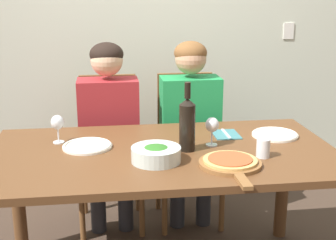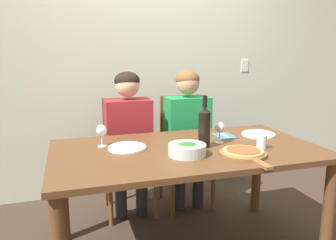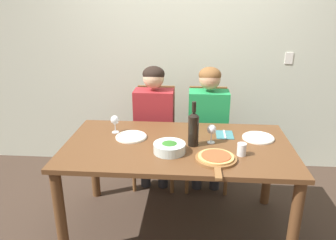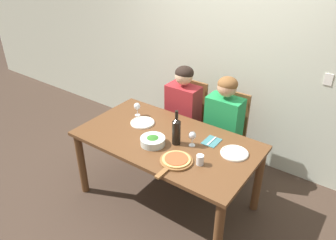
% 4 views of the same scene
% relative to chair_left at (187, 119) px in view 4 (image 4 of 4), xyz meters
% --- Properties ---
extents(ground_plane, '(40.00, 40.00, 0.00)m').
position_rel_chair_left_xyz_m(ground_plane, '(0.27, -0.79, -0.53)').
color(ground_plane, '#3D2D23').
extents(back_wall, '(10.00, 0.06, 2.70)m').
position_rel_chair_left_xyz_m(back_wall, '(0.27, 0.43, 0.82)').
color(back_wall, beige).
rests_on(back_wall, ground).
extents(dining_table, '(1.75, 0.96, 0.77)m').
position_rel_chair_left_xyz_m(dining_table, '(0.27, -0.79, 0.13)').
color(dining_table, brown).
rests_on(dining_table, ground).
extents(chair_left, '(0.42, 0.42, 1.00)m').
position_rel_chair_left_xyz_m(chair_left, '(0.00, 0.00, 0.00)').
color(chair_left, brown).
rests_on(chair_left, ground).
extents(chair_right, '(0.42, 0.42, 1.00)m').
position_rel_chair_left_xyz_m(chair_right, '(0.53, 0.00, 0.00)').
color(chair_right, brown).
rests_on(chair_right, ground).
extents(person_woman, '(0.47, 0.51, 1.24)m').
position_rel_chair_left_xyz_m(person_woman, '(-0.00, -0.12, 0.22)').
color(person_woman, '#28282D').
rests_on(person_woman, ground).
extents(person_man, '(0.47, 0.51, 1.24)m').
position_rel_chair_left_xyz_m(person_man, '(0.53, -0.12, 0.22)').
color(person_man, '#28282D').
rests_on(person_man, ground).
extents(wine_bottle, '(0.08, 0.08, 0.35)m').
position_rel_chair_left_xyz_m(wine_bottle, '(0.38, -0.81, 0.38)').
color(wine_bottle, black).
rests_on(wine_bottle, dining_table).
extents(broccoli_bowl, '(0.24, 0.24, 0.08)m').
position_rel_chair_left_xyz_m(broccoli_bowl, '(0.21, -0.94, 0.27)').
color(broccoli_bowl, silver).
rests_on(broccoli_bowl, dining_table).
extents(dinner_plate_left, '(0.25, 0.25, 0.02)m').
position_rel_chair_left_xyz_m(dinner_plate_left, '(-0.12, -0.70, 0.25)').
color(dinner_plate_left, silver).
rests_on(dinner_plate_left, dining_table).
extents(dinner_plate_right, '(0.25, 0.25, 0.02)m').
position_rel_chair_left_xyz_m(dinner_plate_right, '(0.91, -0.64, 0.25)').
color(dinner_plate_right, silver).
rests_on(dinner_plate_right, dining_table).
extents(pizza_on_board, '(0.29, 0.43, 0.04)m').
position_rel_chair_left_xyz_m(pizza_on_board, '(0.54, -1.05, 0.25)').
color(pizza_on_board, brown).
rests_on(pizza_on_board, dining_table).
extents(wine_glass_left, '(0.07, 0.07, 0.15)m').
position_rel_chair_left_xyz_m(wine_glass_left, '(-0.27, -0.60, 0.34)').
color(wine_glass_left, silver).
rests_on(wine_glass_left, dining_table).
extents(wine_glass_right, '(0.07, 0.07, 0.15)m').
position_rel_chair_left_xyz_m(wine_glass_right, '(0.52, -0.75, 0.34)').
color(wine_glass_right, silver).
rests_on(wine_glass_right, dining_table).
extents(water_tumbler, '(0.07, 0.07, 0.09)m').
position_rel_chair_left_xyz_m(water_tumbler, '(0.73, -0.95, 0.28)').
color(water_tumbler, silver).
rests_on(water_tumbler, dining_table).
extents(fork_on_napkin, '(0.14, 0.18, 0.01)m').
position_rel_chair_left_xyz_m(fork_on_napkin, '(0.64, -0.58, 0.24)').
color(fork_on_napkin, '#387075').
rests_on(fork_on_napkin, dining_table).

